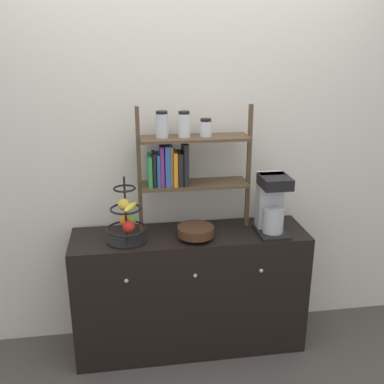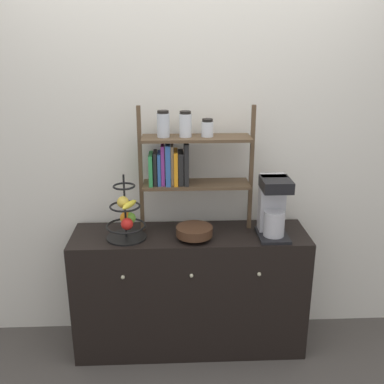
# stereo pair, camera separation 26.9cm
# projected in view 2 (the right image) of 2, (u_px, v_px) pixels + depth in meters

# --- Properties ---
(ground_plane) EXTENTS (12.00, 12.00, 0.00)m
(ground_plane) POSITION_uv_depth(u_px,v_px,m) (191.00, 363.00, 2.85)
(ground_plane) COLOR #47423D
(wall_back) EXTENTS (7.00, 0.05, 2.60)m
(wall_back) POSITION_uv_depth(u_px,v_px,m) (188.00, 146.00, 2.86)
(wall_back) COLOR silver
(wall_back) RESTS_ON ground_plane
(sideboard) EXTENTS (1.46, 0.43, 0.80)m
(sideboard) POSITION_uv_depth(u_px,v_px,m) (190.00, 290.00, 2.91)
(sideboard) COLOR black
(sideboard) RESTS_ON ground_plane
(coffee_maker) EXTENTS (0.18, 0.25, 0.37)m
(coffee_maker) POSITION_uv_depth(u_px,v_px,m) (273.00, 206.00, 2.71)
(coffee_maker) COLOR black
(coffee_maker) RESTS_ON sideboard
(fruit_stand) EXTENTS (0.24, 0.24, 0.40)m
(fruit_stand) POSITION_uv_depth(u_px,v_px,m) (126.00, 218.00, 2.68)
(fruit_stand) COLOR black
(fruit_stand) RESTS_ON sideboard
(wooden_bowl) EXTENTS (0.22, 0.22, 0.08)m
(wooden_bowl) POSITION_uv_depth(u_px,v_px,m) (194.00, 232.00, 2.70)
(wooden_bowl) COLOR #422819
(wooden_bowl) RESTS_ON sideboard
(shelf_hutch) EXTENTS (0.70, 0.20, 0.78)m
(shelf_hutch) POSITION_uv_depth(u_px,v_px,m) (182.00, 159.00, 2.71)
(shelf_hutch) COLOR brown
(shelf_hutch) RESTS_ON sideboard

